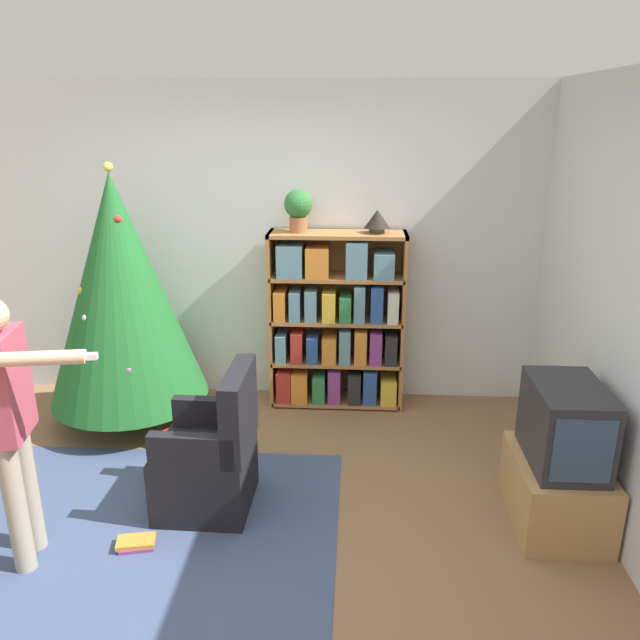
% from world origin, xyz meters
% --- Properties ---
extents(ground_plane, '(14.00, 14.00, 0.00)m').
position_xyz_m(ground_plane, '(0.00, 0.00, 0.00)').
color(ground_plane, '#846042').
extents(wall_back, '(8.00, 0.10, 2.60)m').
position_xyz_m(wall_back, '(0.00, 2.10, 1.30)').
color(wall_back, silver).
rests_on(wall_back, ground_plane).
extents(area_rug, '(2.52, 1.81, 0.01)m').
position_xyz_m(area_rug, '(-0.57, 0.07, 0.00)').
color(area_rug, '#3D4C70').
rests_on(area_rug, ground_plane).
extents(bookshelf, '(1.09, 0.33, 1.46)m').
position_xyz_m(bookshelf, '(0.62, 1.85, 0.70)').
color(bookshelf, '#A8703D').
rests_on(bookshelf, ground_plane).
extents(tv_stand, '(0.51, 0.71, 0.42)m').
position_xyz_m(tv_stand, '(1.99, 0.30, 0.21)').
color(tv_stand, tan).
rests_on(tv_stand, ground_plane).
extents(television, '(0.39, 0.61, 0.48)m').
position_xyz_m(television, '(1.99, 0.30, 0.65)').
color(television, '#28282D').
rests_on(television, tv_stand).
extents(game_remote, '(0.04, 0.12, 0.02)m').
position_xyz_m(game_remote, '(1.84, 0.09, 0.43)').
color(game_remote, white).
rests_on(game_remote, tv_stand).
extents(christmas_tree, '(1.20, 1.20, 2.02)m').
position_xyz_m(christmas_tree, '(-0.99, 1.43, 1.08)').
color(christmas_tree, '#4C3323').
rests_on(christmas_tree, ground_plane).
extents(armchair, '(0.58, 0.57, 0.92)m').
position_xyz_m(armchair, '(-0.09, 0.35, 0.32)').
color(armchair, black).
rests_on(armchair, ground_plane).
extents(standing_person, '(0.68, 0.46, 1.50)m').
position_xyz_m(standing_person, '(-0.99, -0.20, 0.88)').
color(standing_person, '#9E937F').
rests_on(standing_person, ground_plane).
extents(potted_plant, '(0.22, 0.22, 0.33)m').
position_xyz_m(potted_plant, '(0.32, 1.86, 1.65)').
color(potted_plant, '#935B38').
rests_on(potted_plant, bookshelf).
extents(table_lamp, '(0.20, 0.20, 0.18)m').
position_xyz_m(table_lamp, '(0.93, 1.86, 1.56)').
color(table_lamp, '#473828').
rests_on(table_lamp, bookshelf).
extents(book_pile_near_tree, '(0.24, 0.20, 0.13)m').
position_xyz_m(book_pile_near_tree, '(-0.56, 1.03, 0.06)').
color(book_pile_near_tree, '#284C93').
rests_on(book_pile_near_tree, ground_plane).
extents(book_pile_by_chair, '(0.23, 0.16, 0.05)m').
position_xyz_m(book_pile_by_chair, '(-0.44, -0.08, 0.03)').
color(book_pile_by_chair, '#843889').
rests_on(book_pile_by_chair, ground_plane).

